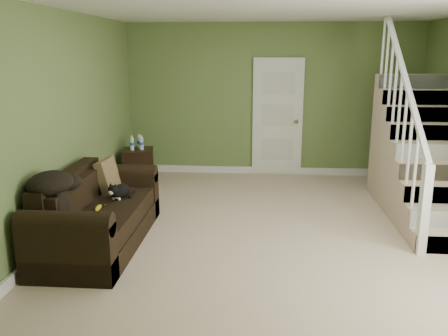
% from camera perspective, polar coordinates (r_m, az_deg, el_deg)
% --- Properties ---
extents(floor, '(5.00, 5.50, 0.01)m').
position_cam_1_polar(floor, '(5.90, 6.05, -7.33)').
color(floor, '#C6AA8F').
rests_on(floor, ground).
extents(ceiling, '(5.00, 5.50, 0.01)m').
position_cam_1_polar(ceiling, '(5.52, 6.77, 18.71)').
color(ceiling, white).
rests_on(ceiling, wall_back).
extents(wall_back, '(5.00, 0.04, 2.60)m').
position_cam_1_polar(wall_back, '(8.29, 5.81, 8.11)').
color(wall_back, olive).
rests_on(wall_back, floor).
extents(wall_front, '(5.00, 0.04, 2.60)m').
position_cam_1_polar(wall_front, '(2.88, 8.06, -3.03)').
color(wall_front, olive).
rests_on(wall_front, floor).
extents(wall_left, '(0.04, 5.50, 2.60)m').
position_cam_1_polar(wall_left, '(6.02, -18.23, 5.29)').
color(wall_left, olive).
rests_on(wall_left, floor).
extents(baseboard_back, '(5.00, 0.04, 0.12)m').
position_cam_1_polar(baseboard_back, '(8.48, 5.61, -0.28)').
color(baseboard_back, white).
rests_on(baseboard_back, floor).
extents(baseboard_left, '(0.04, 5.50, 0.12)m').
position_cam_1_polar(baseboard_left, '(6.30, -17.12, -5.91)').
color(baseboard_left, white).
rests_on(baseboard_left, floor).
extents(door, '(0.86, 0.12, 2.02)m').
position_cam_1_polar(door, '(8.29, 6.46, 6.04)').
color(door, white).
rests_on(door, floor).
extents(staircase, '(1.00, 2.51, 2.82)m').
position_cam_1_polar(staircase, '(6.98, 22.57, 0.53)').
color(staircase, '#C6AA8F').
rests_on(staircase, floor).
extents(sofa, '(0.90, 2.08, 0.82)m').
position_cam_1_polar(sofa, '(5.54, -15.14, -5.75)').
color(sofa, black).
rests_on(sofa, floor).
extents(side_table, '(0.58, 0.58, 0.81)m').
position_cam_1_polar(side_table, '(7.86, -10.24, 0.23)').
color(side_table, black).
rests_on(side_table, floor).
extents(cat, '(0.24, 0.47, 0.22)m').
position_cam_1_polar(cat, '(5.69, -12.41, -2.75)').
color(cat, black).
rests_on(cat, sofa).
extents(banana, '(0.06, 0.19, 0.05)m').
position_cam_1_polar(banana, '(5.35, -14.89, -4.66)').
color(banana, gold).
rests_on(banana, sofa).
extents(throw_pillow, '(0.23, 0.44, 0.45)m').
position_cam_1_polar(throw_pillow, '(6.01, -13.73, -1.01)').
color(throw_pillow, '#47301C').
rests_on(throw_pillow, sofa).
extents(throw_blanket, '(0.59, 0.67, 0.23)m').
position_cam_1_polar(throw_blanket, '(5.02, -20.18, -1.73)').
color(throw_blanket, black).
rests_on(throw_blanket, sofa).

